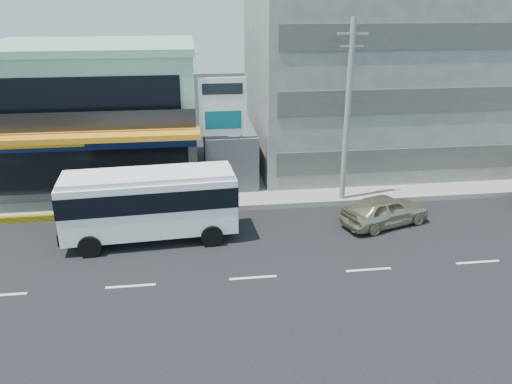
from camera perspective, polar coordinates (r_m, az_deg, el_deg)
ground at (r=21.07m, az=-0.34°, el=-9.77°), size 120.00×120.00×0.00m
sidewalk at (r=30.31m, az=6.80°, el=0.44°), size 70.00×5.00×0.30m
shop_building at (r=33.09m, az=-17.56°, el=8.34°), size 12.40×11.70×8.00m
concrete_building at (r=35.32m, az=13.23°, el=14.49°), size 16.00×12.00×14.00m
gap_structure at (r=31.34m, az=-3.11°, el=4.37°), size 3.00×6.00×3.50m
satellite_dish at (r=29.89m, az=-3.02°, el=7.16°), size 1.50×1.50×0.15m
billboard at (r=27.80m, az=-3.81°, el=8.92°), size 2.60×0.18×6.90m
utility_pole_near at (r=27.22m, az=10.40°, el=8.83°), size 1.60×0.30×10.00m
minibus at (r=23.91m, az=-12.06°, el=-0.93°), size 8.21×3.24×3.37m
sedan at (r=26.21m, az=14.56°, el=-2.02°), size 5.04×3.26×1.60m
motorcycle_rider at (r=26.15m, az=-16.38°, el=-2.61°), size 1.64×0.97×1.99m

